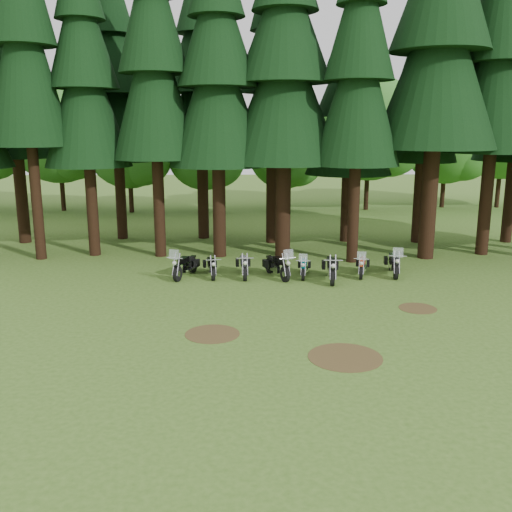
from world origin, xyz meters
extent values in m
plane|color=#3F671E|center=(0.00, 0.00, 0.00)|extent=(120.00, 120.00, 0.00)
cylinder|color=black|center=(-12.29, 8.98, 3.39)|extent=(0.52, 0.52, 6.77)
cone|color=black|center=(-12.29, 8.98, 9.88)|extent=(3.92, 3.92, 8.47)
cylinder|color=black|center=(-9.78, 9.82, 2.76)|extent=(0.58, 0.58, 5.53)
cone|color=black|center=(-9.78, 9.82, 8.06)|extent=(4.32, 4.32, 6.91)
cone|color=black|center=(-9.78, 9.82, 11.32)|extent=(3.46, 3.46, 5.83)
cylinder|color=black|center=(-6.29, 9.51, 2.99)|extent=(0.58, 0.58, 5.99)
cone|color=black|center=(-6.29, 9.51, 8.73)|extent=(4.32, 4.32, 7.49)
cone|color=black|center=(-6.29, 9.51, 12.27)|extent=(3.45, 3.45, 6.32)
cylinder|color=black|center=(-3.21, 9.40, 2.78)|extent=(0.66, 0.66, 5.57)
cone|color=black|center=(-3.21, 9.40, 8.12)|extent=(4.95, 4.95, 6.96)
cone|color=black|center=(-3.21, 9.40, 11.40)|extent=(3.96, 3.96, 5.87)
cylinder|color=black|center=(0.07, 9.44, 2.85)|extent=(0.77, 0.77, 5.70)
cone|color=black|center=(0.07, 9.44, 8.31)|extent=(5.81, 5.81, 7.12)
cone|color=black|center=(0.07, 9.44, 11.67)|extent=(4.65, 4.65, 6.01)
cylinder|color=black|center=(3.43, 8.02, 2.85)|extent=(0.55, 0.55, 5.71)
cone|color=black|center=(3.43, 8.02, 8.32)|extent=(4.15, 4.15, 7.14)
cone|color=black|center=(3.43, 8.02, 11.69)|extent=(3.32, 3.32, 6.03)
cylinder|color=black|center=(7.37, 8.76, 3.31)|extent=(0.80, 0.80, 6.62)
cone|color=black|center=(7.37, 8.76, 9.65)|extent=(5.98, 5.98, 8.27)
cylinder|color=black|center=(10.62, 9.61, 3.17)|extent=(0.64, 0.64, 6.35)
cone|color=black|center=(10.62, 9.61, 9.26)|extent=(4.79, 4.79, 7.93)
cylinder|color=black|center=(-14.68, 13.25, 2.93)|extent=(0.67, 0.67, 5.87)
cone|color=black|center=(-14.68, 13.25, 8.55)|extent=(5.00, 5.00, 7.33)
cone|color=black|center=(-14.68, 13.25, 12.02)|extent=(4.00, 4.00, 6.19)
cylinder|color=black|center=(-9.26, 14.35, 2.76)|extent=(0.60, 0.60, 5.53)
cone|color=black|center=(-9.26, 14.35, 8.06)|extent=(4.52, 4.52, 6.91)
cone|color=black|center=(-9.26, 14.35, 11.32)|extent=(3.62, 3.62, 5.83)
cylinder|color=black|center=(-4.38, 14.40, 2.78)|extent=(0.65, 0.65, 5.55)
cone|color=black|center=(-4.38, 14.40, 8.10)|extent=(4.85, 4.85, 6.94)
cone|color=black|center=(-4.38, 14.40, 11.38)|extent=(3.88, 3.88, 5.86)
cylinder|color=black|center=(-0.37, 12.94, 2.76)|extent=(0.58, 0.58, 5.52)
cone|color=black|center=(-0.37, 12.94, 8.05)|extent=(4.35, 4.35, 6.90)
cone|color=black|center=(-0.37, 12.94, 11.31)|extent=(3.48, 3.48, 5.83)
cylinder|color=black|center=(4.04, 13.25, 2.35)|extent=(0.66, 0.66, 4.70)
cone|color=black|center=(4.04, 13.25, 6.85)|extent=(4.94, 4.94, 5.87)
cone|color=black|center=(4.04, 13.25, 9.62)|extent=(3.95, 3.95, 4.96)
cone|color=black|center=(4.04, 13.25, 11.82)|extent=(2.77, 2.77, 3.91)
cylinder|color=black|center=(8.07, 12.86, 2.78)|extent=(0.53, 0.53, 5.56)
cone|color=black|center=(8.07, 12.86, 8.11)|extent=(3.94, 3.94, 6.95)
cone|color=black|center=(8.07, 12.86, 11.40)|extent=(3.15, 3.15, 5.87)
cylinder|color=black|center=(13.36, 12.79, 2.82)|extent=(0.61, 0.61, 5.65)
cylinder|color=black|center=(-16.34, 26.00, 1.65)|extent=(0.36, 0.36, 3.29)
sphere|color=#2D6E23|center=(-16.34, 26.00, 6.04)|extent=(7.69, 7.69, 7.69)
sphere|color=#2D6E23|center=(-15.02, 25.12, 5.27)|extent=(5.49, 5.49, 5.49)
cylinder|color=black|center=(-10.73, 24.98, 1.40)|extent=(0.36, 0.36, 2.80)
sphere|color=#2D6E23|center=(-10.73, 24.98, 5.13)|extent=(6.53, 6.53, 6.53)
sphere|color=#2D6E23|center=(-9.61, 24.23, 4.48)|extent=(4.67, 4.67, 4.67)
cylinder|color=black|center=(-4.99, 25.31, 1.27)|extent=(0.36, 0.36, 2.55)
sphere|color=#2D6E23|center=(-4.99, 25.31, 4.67)|extent=(5.95, 5.95, 5.95)
sphere|color=#2D6E23|center=(-3.97, 24.63, 4.08)|extent=(4.25, 4.25, 4.25)
cylinder|color=black|center=(1.32, 26.50, 1.23)|extent=(0.36, 0.36, 2.47)
sphere|color=#2D6E23|center=(1.32, 26.50, 4.53)|extent=(5.76, 5.76, 5.76)
sphere|color=#2D6E23|center=(2.30, 25.84, 3.95)|extent=(4.12, 4.12, 4.12)
cylinder|color=black|center=(7.92, 25.96, 1.76)|extent=(0.36, 0.36, 3.52)
sphere|color=#2D6E23|center=(7.92, 25.96, 6.45)|extent=(8.21, 8.21, 8.21)
sphere|color=#2D6E23|center=(9.33, 25.02, 5.63)|extent=(5.87, 5.87, 5.87)
cylinder|color=black|center=(14.54, 27.22, 1.47)|extent=(0.36, 0.36, 2.94)
sphere|color=#2D6E23|center=(14.54, 27.22, 5.39)|extent=(6.86, 6.86, 6.86)
sphere|color=#2D6E23|center=(15.72, 26.43, 4.70)|extent=(4.90, 4.90, 4.90)
cylinder|color=black|center=(19.09, 27.08, 1.76)|extent=(0.36, 0.36, 3.52)
sphere|color=#2D6E23|center=(19.09, 27.08, 6.45)|extent=(8.20, 8.20, 8.20)
cylinder|color=#4C3D1E|center=(-3.00, -2.00, 0.01)|extent=(1.80, 1.80, 0.01)
cylinder|color=#4C3D1E|center=(4.50, 0.50, 0.01)|extent=(1.40, 1.40, 0.01)
cylinder|color=#4C3D1E|center=(1.00, -4.00, 0.01)|extent=(2.20, 2.20, 0.01)
cylinder|color=black|center=(-4.85, 4.48, 0.34)|extent=(0.36, 0.70, 0.69)
cylinder|color=black|center=(-4.31, 6.01, 0.34)|extent=(0.36, 0.70, 0.69)
cube|color=silver|center=(-4.56, 5.30, 0.44)|extent=(0.52, 0.79, 0.35)
cube|color=black|center=(-4.64, 5.07, 0.81)|extent=(0.48, 0.65, 0.25)
cube|color=black|center=(-4.48, 5.52, 0.77)|extent=(0.48, 0.65, 0.13)
cube|color=silver|center=(-4.95, 4.19, 1.27)|extent=(0.46, 0.27, 0.41)
cylinder|color=black|center=(-3.31, 4.59, 0.31)|extent=(0.23, 0.63, 0.62)
cylinder|color=black|center=(-3.55, 6.02, 0.31)|extent=(0.23, 0.63, 0.62)
cube|color=silver|center=(-3.44, 5.35, 0.39)|extent=(0.37, 0.69, 0.32)
cube|color=black|center=(-3.40, 5.14, 0.73)|extent=(0.36, 0.55, 0.22)
cube|color=black|center=(-3.47, 5.56, 0.69)|extent=(0.36, 0.55, 0.11)
cylinder|color=black|center=(-1.92, 4.50, 0.34)|extent=(0.18, 0.68, 0.67)
cylinder|color=black|center=(-2.01, 6.08, 0.34)|extent=(0.18, 0.68, 0.67)
cube|color=silver|center=(-1.97, 5.34, 0.43)|extent=(0.33, 0.73, 0.35)
cube|color=black|center=(-1.95, 5.11, 0.79)|extent=(0.34, 0.58, 0.24)
cube|color=black|center=(-1.98, 5.58, 0.75)|extent=(0.34, 0.58, 0.12)
cylinder|color=black|center=(-0.17, 4.28, 0.35)|extent=(0.39, 0.71, 0.70)
cylinder|color=black|center=(-0.78, 5.82, 0.35)|extent=(0.39, 0.71, 0.70)
cube|color=silver|center=(-0.49, 5.10, 0.45)|extent=(0.55, 0.80, 0.36)
cube|color=black|center=(-0.40, 4.87, 0.83)|extent=(0.51, 0.66, 0.26)
cube|color=black|center=(-0.58, 5.33, 0.79)|extent=(0.51, 0.66, 0.13)
cube|color=silver|center=(-0.06, 3.99, 1.30)|extent=(0.47, 0.29, 0.42)
cylinder|color=black|center=(0.64, 4.54, 0.29)|extent=(0.21, 0.60, 0.58)
cylinder|color=black|center=(0.84, 5.89, 0.29)|extent=(0.21, 0.60, 0.58)
cube|color=silver|center=(0.75, 5.26, 0.37)|extent=(0.34, 0.65, 0.30)
cube|color=#04586C|center=(0.72, 5.06, 0.69)|extent=(0.33, 0.52, 0.21)
cube|color=black|center=(0.78, 5.46, 0.65)|extent=(0.33, 0.52, 0.11)
cube|color=silver|center=(0.60, 4.28, 1.08)|extent=(0.38, 0.16, 0.35)
cylinder|color=black|center=(1.79, 3.65, 0.37)|extent=(0.21, 0.74, 0.73)
cylinder|color=black|center=(1.92, 5.36, 0.37)|extent=(0.21, 0.74, 0.73)
cube|color=silver|center=(1.86, 4.56, 0.47)|extent=(0.37, 0.80, 0.38)
cube|color=black|center=(1.84, 4.31, 0.86)|extent=(0.38, 0.63, 0.27)
cube|color=black|center=(1.88, 4.81, 0.82)|extent=(0.38, 0.63, 0.13)
cylinder|color=black|center=(3.21, 4.64, 0.31)|extent=(0.28, 0.63, 0.61)
cylinder|color=black|center=(3.58, 6.03, 0.31)|extent=(0.28, 0.63, 0.61)
cube|color=silver|center=(3.41, 5.38, 0.39)|extent=(0.42, 0.70, 0.32)
cube|color=#D34221|center=(3.35, 5.17, 0.72)|extent=(0.40, 0.56, 0.22)
cube|color=black|center=(3.46, 5.59, 0.69)|extent=(0.40, 0.56, 0.11)
cube|color=silver|center=(3.14, 4.37, 1.13)|extent=(0.41, 0.21, 0.37)
cylinder|color=black|center=(4.74, 4.60, 0.35)|extent=(0.23, 0.71, 0.70)
cylinder|color=black|center=(4.95, 6.23, 0.35)|extent=(0.23, 0.71, 0.70)
cube|color=silver|center=(4.85, 5.47, 0.44)|extent=(0.39, 0.77, 0.36)
cube|color=black|center=(4.82, 5.22, 0.83)|extent=(0.39, 0.62, 0.25)
cube|color=black|center=(4.88, 5.71, 0.78)|extent=(0.39, 0.62, 0.13)
cube|color=silver|center=(4.70, 4.28, 1.29)|extent=(0.46, 0.19, 0.42)
camera|label=1|loc=(-1.96, -19.56, 6.63)|focal=40.00mm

